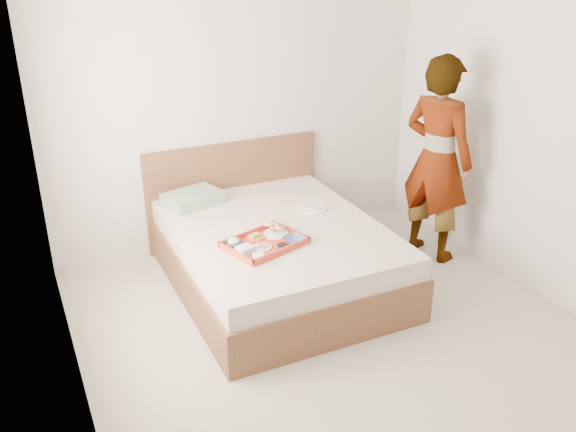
# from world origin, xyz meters

# --- Properties ---
(ground) EXTENTS (3.50, 4.00, 0.01)m
(ground) POSITION_xyz_m (0.00, 0.00, 0.00)
(ground) COLOR beige
(ground) RESTS_ON ground
(wall_back) EXTENTS (3.50, 0.01, 2.60)m
(wall_back) POSITION_xyz_m (0.00, 2.00, 1.30)
(wall_back) COLOR silver
(wall_back) RESTS_ON ground
(wall_left) EXTENTS (0.01, 4.00, 2.60)m
(wall_left) POSITION_xyz_m (-1.75, 0.00, 1.30)
(wall_left) COLOR silver
(wall_left) RESTS_ON ground
(wall_right) EXTENTS (0.01, 4.00, 2.60)m
(wall_right) POSITION_xyz_m (1.75, 0.00, 1.30)
(wall_right) COLOR silver
(wall_right) RESTS_ON ground
(bed) EXTENTS (1.65, 2.00, 0.53)m
(bed) POSITION_xyz_m (-0.10, 1.00, 0.27)
(bed) COLOR brown
(bed) RESTS_ON ground
(headboard) EXTENTS (1.65, 0.06, 0.95)m
(headboard) POSITION_xyz_m (-0.10, 1.97, 0.47)
(headboard) COLOR brown
(headboard) RESTS_ON ground
(pillow) EXTENTS (0.53, 0.43, 0.11)m
(pillow) POSITION_xyz_m (-0.57, 1.71, 0.59)
(pillow) COLOR #94A290
(pillow) RESTS_ON bed
(tray) EXTENTS (0.66, 0.56, 0.05)m
(tray) POSITION_xyz_m (-0.32, 0.73, 0.56)
(tray) COLOR red
(tray) RESTS_ON bed
(prawn_plate) EXTENTS (0.24, 0.24, 0.01)m
(prawn_plate) POSITION_xyz_m (-0.18, 0.84, 0.55)
(prawn_plate) COLOR white
(prawn_plate) RESTS_ON tray
(navy_bowl_big) EXTENTS (0.20, 0.20, 0.04)m
(navy_bowl_big) POSITION_xyz_m (-0.12, 0.66, 0.56)
(navy_bowl_big) COLOR #17224F
(navy_bowl_big) RESTS_ON tray
(sauce_dish) EXTENTS (0.10, 0.10, 0.03)m
(sauce_dish) POSITION_xyz_m (-0.24, 0.60, 0.56)
(sauce_dish) COLOR black
(sauce_dish) RESTS_ON tray
(meat_plate) EXTENTS (0.17, 0.17, 0.01)m
(meat_plate) POSITION_xyz_m (-0.37, 0.67, 0.55)
(meat_plate) COLOR white
(meat_plate) RESTS_ON tray
(bread_plate) EXTENTS (0.17, 0.17, 0.01)m
(bread_plate) POSITION_xyz_m (-0.34, 0.86, 0.55)
(bread_plate) COLOR orange
(bread_plate) RESTS_ON tray
(salad_bowl) EXTENTS (0.15, 0.15, 0.04)m
(salad_bowl) POSITION_xyz_m (-0.54, 0.79, 0.56)
(salad_bowl) COLOR #17224F
(salad_bowl) RESTS_ON tray
(plastic_tub) EXTENTS (0.14, 0.13, 0.05)m
(plastic_tub) POSITION_xyz_m (-0.51, 0.65, 0.57)
(plastic_tub) COLOR silver
(plastic_tub) RESTS_ON tray
(cheese_round) EXTENTS (0.10, 0.10, 0.03)m
(cheese_round) POSITION_xyz_m (-0.45, 0.54, 0.56)
(cheese_round) COLOR white
(cheese_round) RESTS_ON tray
(dinner_plate) EXTENTS (0.30, 0.30, 0.01)m
(dinner_plate) POSITION_xyz_m (0.32, 1.19, 0.54)
(dinner_plate) COLOR white
(dinner_plate) RESTS_ON bed
(person) EXTENTS (0.61, 0.75, 1.79)m
(person) POSITION_xyz_m (1.37, 0.92, 0.90)
(person) COLOR silver
(person) RESTS_ON ground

